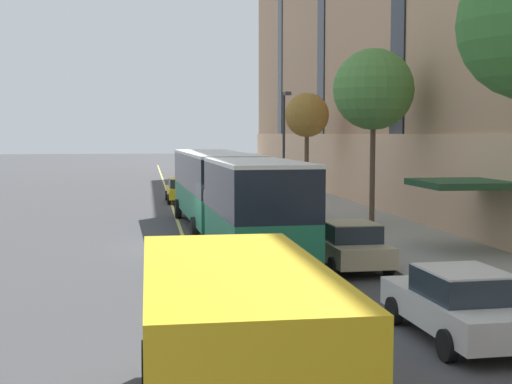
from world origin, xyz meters
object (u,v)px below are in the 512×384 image
parked_car_darkgray_2 (227,179)px  parked_car_darkgray_0 (286,209)px  parked_car_white_5 (459,304)px  street_tree_far_uptown (307,116)px  parked_car_champagne_3 (348,245)px  parked_car_black_1 (242,186)px  street_tree_mid_block (373,90)px  parked_car_white_7 (264,197)px  street_lamp (284,135)px  box_truck (228,342)px  taxi_cab (181,190)px  city_bus (226,191)px

parked_car_darkgray_2 → parked_car_darkgray_0: bearing=-89.5°
parked_car_white_5 → street_tree_far_uptown: size_ratio=0.65×
parked_car_darkgray_2 → parked_car_champagne_3: (0.13, -34.63, 0.00)m
parked_car_black_1 → street_tree_mid_block: size_ratio=0.57×
parked_car_white_5 → street_tree_far_uptown: (3.85, 31.75, 4.80)m
parked_car_white_7 → street_lamp: size_ratio=0.69×
box_truck → street_lamp: size_ratio=1.07×
parked_car_white_7 → street_tree_far_uptown: (3.81, 5.78, 4.80)m
parked_car_darkgray_2 → street_tree_mid_block: street_tree_mid_block is taller
parked_car_darkgray_0 → parked_car_white_7: (0.02, 6.58, -0.00)m
box_truck → taxi_cab: bearing=88.2°
parked_car_champagne_3 → parked_car_white_5: size_ratio=0.97×
taxi_cab → parked_car_darkgray_2: bearing=69.2°
parked_car_darkgray_2 → street_lamp: bearing=-82.5°
box_truck → parked_car_black_1: bearing=82.1°
city_bus → parked_car_darkgray_0: (3.40, 4.45, -1.29)m
city_bus → street_tree_mid_block: 8.95m
parked_car_darkgray_2 → street_tree_far_uptown: bearing=-69.9°
street_tree_far_uptown → taxi_cab: bearing=179.7°
parked_car_white_7 → street_lamp: bearing=55.2°
street_tree_mid_block → street_lamp: (-2.15, 10.48, -2.13)m
parked_car_black_1 → box_truck: (-5.44, -39.16, 0.85)m
street_tree_far_uptown → parked_car_black_1: bearing=147.4°
street_lamp → street_tree_far_uptown: bearing=57.6°
parked_car_darkgray_0 → parked_car_champagne_3: same height
city_bus → parked_car_darkgray_2: (3.18, 27.89, -1.29)m
parked_car_darkgray_2 → parked_car_champagne_3: same height
parked_car_champagne_3 → street_lamp: bearing=85.0°
parked_car_darkgray_0 → taxi_cab: size_ratio=1.04×
parked_car_black_1 → parked_car_white_7: bearing=-89.1°
parked_car_darkgray_2 → box_truck: box_truck is taller
box_truck → taxi_cab: (1.13, 36.67, -0.85)m
box_truck → taxi_cab: box_truck is taller
street_tree_far_uptown → parked_car_white_5: bearing=-96.9°
parked_car_darkgray_0 → parked_car_darkgray_2: 23.44m
box_truck → street_lamp: (7.23, 33.24, 2.68)m
parked_car_black_1 → box_truck: box_truck is taller
parked_car_darkgray_2 → street_lamp: size_ratio=0.66×
street_tree_mid_block → street_lamp: size_ratio=1.21×
box_truck → street_tree_far_uptown: (9.39, 36.63, 3.95)m
city_bus → street_tree_mid_block: (7.24, 2.93, 4.37)m
parked_car_white_7 → street_lamp: (1.66, 2.39, 3.53)m
parked_car_white_5 → parked_car_white_7: same height
parked_car_white_5 → street_lamp: street_lamp is taller
parked_car_champagne_3 → street_tree_far_uptown: bearing=80.5°
parked_car_darkgray_2 → street_tree_far_uptown: (4.06, -11.08, 4.80)m
city_bus → parked_car_black_1: city_bus is taller
street_tree_mid_block → street_lamp: bearing=101.6°
city_bus → parked_car_white_7: size_ratio=4.31×
city_bus → street_lamp: street_lamp is taller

